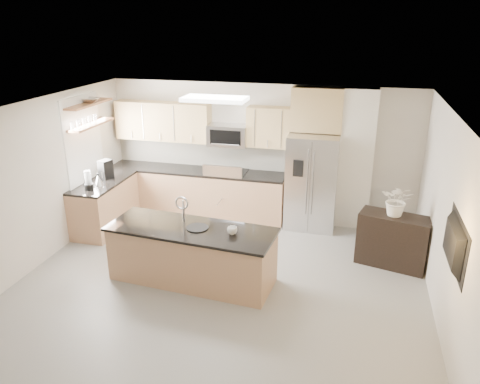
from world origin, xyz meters
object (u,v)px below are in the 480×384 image
(television, at_px, (449,243))
(kettle, at_px, (98,180))
(cup, at_px, (232,231))
(coffee_maker, at_px, (106,170))
(microwave, at_px, (228,135))
(bowl, at_px, (90,99))
(flower_vase, at_px, (398,192))
(range, at_px, (227,194))
(credenza, at_px, (393,240))
(platter, at_px, (197,228))
(blender, at_px, (88,181))
(island, at_px, (192,254))
(refrigerator, at_px, (312,182))

(television, bearing_deg, kettle, 71.62)
(cup, bearing_deg, coffee_maker, 150.66)
(microwave, bearing_deg, kettle, -145.23)
(kettle, xyz_separation_m, bowl, (-0.23, 0.40, 1.37))
(kettle, distance_m, flower_vase, 5.12)
(range, xyz_separation_m, credenza, (3.09, -1.25, -0.04))
(platter, relative_size, television, 0.30)
(range, relative_size, bowl, 2.92)
(blender, xyz_separation_m, flower_vase, (5.16, 0.27, 0.17))
(island, relative_size, flower_vase, 3.33)
(coffee_maker, height_order, flower_vase, flower_vase)
(refrigerator, relative_size, television, 1.65)
(blender, relative_size, flower_vase, 0.45)
(kettle, relative_size, bowl, 0.58)
(range, distance_m, platter, 2.50)
(range, xyz_separation_m, bowl, (-2.25, -0.88, 1.91))
(island, bearing_deg, flower_vase, 27.70)
(platter, height_order, bowl, bowl)
(island, xyz_separation_m, coffee_maker, (-2.25, 1.58, 0.65))
(island, xyz_separation_m, television, (3.35, -0.65, 0.92))
(range, bearing_deg, platter, -84.21)
(cup, bearing_deg, microwave, 106.77)
(coffee_maker, bearing_deg, range, 22.94)
(microwave, xyz_separation_m, kettle, (-2.02, -1.41, -0.61))
(credenza, height_order, flower_vase, flower_vase)
(bowl, bearing_deg, coffee_maker, -2.50)
(refrigerator, bearing_deg, coffee_maker, -167.38)
(island, xyz_separation_m, platter, (0.09, 0.02, 0.44))
(refrigerator, xyz_separation_m, flower_vase, (1.43, -1.20, 0.35))
(refrigerator, bearing_deg, bowl, -167.96)
(range, distance_m, credenza, 3.33)
(cup, relative_size, kettle, 0.62)
(credenza, height_order, platter, platter)
(television, bearing_deg, microwave, 47.25)
(bowl, distance_m, television, 6.27)
(blender, height_order, flower_vase, flower_vase)
(coffee_maker, bearing_deg, kettle, -79.96)
(cup, xyz_separation_m, kettle, (-2.82, 1.23, 0.11))
(microwave, height_order, platter, microwave)
(range, distance_m, blender, 2.64)
(kettle, bearing_deg, refrigerator, 18.54)
(refrigerator, distance_m, cup, 2.61)
(island, distance_m, platter, 0.45)
(island, relative_size, blender, 7.32)
(television, bearing_deg, cup, 77.34)
(microwave, distance_m, kettle, 2.54)
(blender, relative_size, television, 0.32)
(island, height_order, coffee_maker, island)
(platter, distance_m, television, 3.36)
(refrigerator, height_order, flower_vase, refrigerator)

